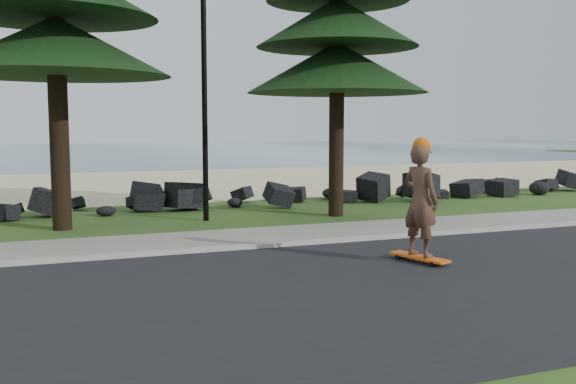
% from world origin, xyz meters
% --- Properties ---
extents(ground, '(160.00, 160.00, 0.00)m').
position_xyz_m(ground, '(0.00, 0.00, 0.00)').
color(ground, '#264515').
rests_on(ground, ground).
extents(road, '(160.00, 7.00, 0.02)m').
position_xyz_m(road, '(0.00, -4.50, 0.01)').
color(road, black).
rests_on(road, ground).
extents(kerb, '(160.00, 0.20, 0.10)m').
position_xyz_m(kerb, '(0.00, -0.90, 0.05)').
color(kerb, '#ADAA9C').
rests_on(kerb, ground).
extents(sidewalk, '(160.00, 2.00, 0.08)m').
position_xyz_m(sidewalk, '(0.00, 0.20, 0.04)').
color(sidewalk, gray).
rests_on(sidewalk, ground).
extents(beach_sand, '(160.00, 15.00, 0.01)m').
position_xyz_m(beach_sand, '(0.00, 14.50, 0.01)').
color(beach_sand, tan).
rests_on(beach_sand, ground).
extents(ocean, '(160.00, 58.00, 0.01)m').
position_xyz_m(ocean, '(0.00, 51.00, 0.00)').
color(ocean, '#395A6E').
rests_on(ocean, ground).
extents(seawall_boulders, '(60.00, 2.40, 1.10)m').
position_xyz_m(seawall_boulders, '(0.00, 5.60, 0.00)').
color(seawall_boulders, black).
rests_on(seawall_boulders, ground).
extents(lamp_post, '(0.25, 0.14, 8.14)m').
position_xyz_m(lamp_post, '(0.00, 3.20, 4.13)').
color(lamp_post, black).
rests_on(lamp_post, ground).
extents(skateboarder, '(0.66, 1.22, 2.21)m').
position_xyz_m(skateboarder, '(2.28, -3.22, 1.11)').
color(skateboarder, '#F05A0E').
rests_on(skateboarder, ground).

